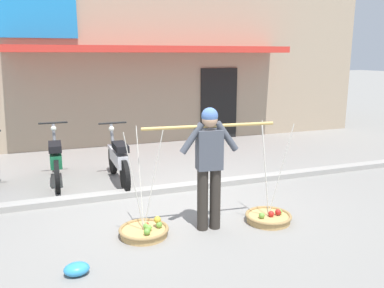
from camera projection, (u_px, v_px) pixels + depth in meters
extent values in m
plane|color=gray|center=(177.00, 205.00, 6.39)|extent=(90.00, 90.00, 0.00)
cube|color=gray|center=(165.00, 189.00, 7.02)|extent=(20.00, 0.24, 0.10)
cylinder|color=#2D2823|center=(215.00, 199.00, 5.48)|extent=(0.15, 0.15, 0.86)
cylinder|color=#2D2823|center=(203.00, 200.00, 5.43)|extent=(0.15, 0.15, 0.86)
cube|color=#474C56|center=(209.00, 150.00, 5.30)|extent=(0.36, 0.23, 0.54)
sphere|color=tan|center=(210.00, 120.00, 5.21)|extent=(0.21, 0.21, 0.21)
sphere|color=#4C70B2|center=(210.00, 116.00, 5.20)|extent=(0.22, 0.22, 0.22)
cylinder|color=#474C56|center=(227.00, 136.00, 5.33)|extent=(0.34, 0.12, 0.43)
cylinder|color=#474C56|center=(192.00, 138.00, 5.20)|extent=(0.34, 0.12, 0.43)
cylinder|color=tan|center=(210.00, 126.00, 5.23)|extent=(1.81, 0.20, 0.04)
cylinder|color=tan|center=(268.00, 219.00, 5.77)|extent=(0.62, 0.62, 0.09)
torus|color=olive|center=(268.00, 215.00, 5.76)|extent=(0.67, 0.67, 0.05)
sphere|color=#AC1F1B|center=(278.00, 212.00, 5.77)|extent=(0.09, 0.09, 0.09)
sphere|color=#71AF43|center=(280.00, 212.00, 5.80)|extent=(0.08, 0.08, 0.08)
sphere|color=red|center=(271.00, 214.00, 5.72)|extent=(0.09, 0.09, 0.09)
sphere|color=#68A23E|center=(262.00, 215.00, 5.66)|extent=(0.09, 0.09, 0.09)
cylinder|color=silver|center=(265.00, 168.00, 5.74)|extent=(0.01, 0.30, 1.36)
cylinder|color=silver|center=(265.00, 173.00, 5.50)|extent=(0.26, 0.16, 1.36)
cylinder|color=silver|center=(281.00, 171.00, 5.58)|extent=(0.26, 0.16, 1.36)
cylinder|color=tan|center=(144.00, 233.00, 5.31)|extent=(0.62, 0.62, 0.09)
torus|color=olive|center=(144.00, 229.00, 5.30)|extent=(0.67, 0.67, 0.05)
sphere|color=#679F3D|center=(159.00, 225.00, 5.35)|extent=(0.09, 0.09, 0.09)
sphere|color=red|center=(147.00, 226.00, 5.31)|extent=(0.09, 0.09, 0.09)
sphere|color=#71AF43|center=(149.00, 228.00, 5.26)|extent=(0.09, 0.09, 0.09)
sphere|color=#659C3B|center=(147.00, 232.00, 5.13)|extent=(0.09, 0.09, 0.09)
sphere|color=gold|center=(157.00, 220.00, 5.36)|extent=(0.10, 0.10, 0.10)
sphere|color=#68A13D|center=(146.00, 226.00, 5.30)|extent=(0.09, 0.09, 0.09)
cylinder|color=silver|center=(140.00, 178.00, 5.29)|extent=(0.01, 0.30, 1.36)
cylinder|color=silver|center=(134.00, 184.00, 5.05)|extent=(0.26, 0.16, 1.36)
cylinder|color=silver|center=(153.00, 181.00, 5.13)|extent=(0.26, 0.16, 1.36)
cylinder|color=black|center=(56.00, 159.00, 8.08)|extent=(0.08, 0.58, 0.58)
cylinder|color=black|center=(57.00, 177.00, 6.94)|extent=(0.08, 0.58, 0.58)
cube|color=#19663D|center=(55.00, 147.00, 8.03)|extent=(0.14, 0.28, 0.06)
cube|color=#19663D|center=(56.00, 157.00, 7.37)|extent=(0.21, 0.90, 0.24)
cube|color=black|center=(55.00, 147.00, 7.15)|extent=(0.22, 0.56, 0.12)
cylinder|color=slate|center=(55.00, 142.00, 7.91)|extent=(0.06, 0.30, 0.76)
cylinder|color=black|center=(53.00, 123.00, 7.75)|extent=(0.54, 0.04, 0.04)
sphere|color=silver|center=(54.00, 129.00, 7.92)|extent=(0.11, 0.11, 0.11)
cylinder|color=black|center=(113.00, 160.00, 8.07)|extent=(0.09, 0.58, 0.58)
cylinder|color=black|center=(125.00, 177.00, 6.94)|extent=(0.09, 0.58, 0.58)
cube|color=silver|center=(112.00, 147.00, 8.01)|extent=(0.14, 0.28, 0.06)
cube|color=silver|center=(119.00, 157.00, 7.36)|extent=(0.21, 0.90, 0.24)
cube|color=black|center=(120.00, 147.00, 7.15)|extent=(0.23, 0.56, 0.12)
cylinder|color=slate|center=(113.00, 142.00, 7.89)|extent=(0.06, 0.30, 0.76)
cylinder|color=black|center=(113.00, 123.00, 7.73)|extent=(0.54, 0.04, 0.04)
sphere|color=silver|center=(111.00, 129.00, 7.91)|extent=(0.11, 0.11, 0.11)
cube|color=tan|center=(132.00, 63.00, 12.77)|extent=(13.00, 5.00, 4.20)
cube|color=red|center=(156.00, 49.00, 9.93)|extent=(7.15, 1.00, 0.16)
cube|color=#1E84D1|center=(28.00, 18.00, 9.22)|extent=(2.20, 0.08, 0.90)
cube|color=black|center=(219.00, 104.00, 11.34)|extent=(1.10, 0.06, 2.00)
ellipsoid|color=#3393D1|center=(77.00, 269.00, 4.37)|extent=(0.28, 0.22, 0.14)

